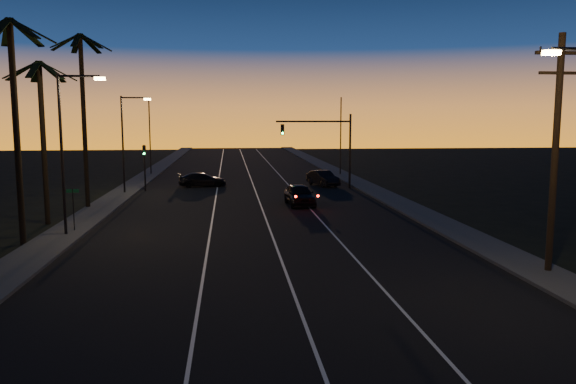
{
  "coord_description": "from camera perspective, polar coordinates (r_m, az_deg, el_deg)",
  "views": [
    {
      "loc": [
        -1.86,
        -11.95,
        6.55
      ],
      "look_at": [
        1.46,
        19.51,
        2.41
      ],
      "focal_mm": 35.0,
      "sensor_mm": 36.0,
      "label": 1
    }
  ],
  "objects": [
    {
      "name": "lead_car",
      "position": [
        42.69,
        1.19,
        -0.26
      ],
      "size": [
        2.18,
        5.38,
        1.61
      ],
      "color": "black",
      "rests_on": "road"
    },
    {
      "name": "sidewalk_left",
      "position": [
        43.46,
        -18.37,
        -1.49
      ],
      "size": [
        2.4,
        170.0,
        0.16
      ],
      "primitive_type": "cube",
      "color": "#373734",
      "rests_on": "ground"
    },
    {
      "name": "palm_near",
      "position": [
        31.82,
        -25.99,
        7.65
      ],
      "size": [
        4.25,
        4.16,
        11.53
      ],
      "color": "black",
      "rests_on": "ground"
    },
    {
      "name": "street_sign",
      "position": [
        34.49,
        -20.98,
        -1.2
      ],
      "size": [
        0.7,
        0.06,
        2.6
      ],
      "color": "black",
      "rests_on": "ground"
    },
    {
      "name": "streetlight_left_far",
      "position": [
        50.75,
        -16.11,
        5.48
      ],
      "size": [
        2.55,
        0.26,
        8.5
      ],
      "color": "black",
      "rests_on": "ground"
    },
    {
      "name": "cross_car",
      "position": [
        54.96,
        -8.7,
        1.25
      ],
      "size": [
        4.85,
        2.43,
        1.35
      ],
      "color": "black",
      "rests_on": "road"
    },
    {
      "name": "palm_far",
      "position": [
        43.22,
        -20.09,
        8.41
      ],
      "size": [
        4.25,
        4.16,
        12.53
      ],
      "color": "black",
      "rests_on": "ground"
    },
    {
      "name": "lane_stripe_mid",
      "position": [
        42.52,
        -2.77,
        -1.39
      ],
      "size": [
        0.12,
        160.0,
        0.01
      ],
      "primitive_type": "cube",
      "color": "silver",
      "rests_on": "road"
    },
    {
      "name": "sidewalk_right",
      "position": [
        44.41,
        11.15,
        -1.07
      ],
      "size": [
        2.4,
        170.0,
        0.16
      ],
      "primitive_type": "cube",
      "color": "#373734",
      "rests_on": "ground"
    },
    {
      "name": "right_car",
      "position": [
        55.17,
        3.57,
        1.41
      ],
      "size": [
        2.86,
        4.76,
        1.48
      ],
      "color": "black",
      "rests_on": "road"
    },
    {
      "name": "lane_stripe_left",
      "position": [
        42.47,
        -7.49,
        -1.46
      ],
      "size": [
        0.12,
        160.0,
        0.01
      ],
      "primitive_type": "cube",
      "color": "silver",
      "rests_on": "road"
    },
    {
      "name": "signal_mast",
      "position": [
        52.75,
        3.82,
        5.52
      ],
      "size": [
        7.1,
        0.41,
        7.0
      ],
      "color": "black",
      "rests_on": "ground"
    },
    {
      "name": "signal_post",
      "position": [
        52.62,
        -14.38,
        3.23
      ],
      "size": [
        0.28,
        0.37,
        4.2
      ],
      "color": "black",
      "rests_on": "ground"
    },
    {
      "name": "palm_mid",
      "position": [
        37.7,
        -23.68,
        6.38
      ],
      "size": [
        4.25,
        4.16,
        10.03
      ],
      "color": "black",
      "rests_on": "ground"
    },
    {
      "name": "streetlight_left_near",
      "position": [
        33.17,
        -21.55,
        4.81
      ],
      "size": [
        2.55,
        0.26,
        9.0
      ],
      "color": "black",
      "rests_on": "ground"
    },
    {
      "name": "far_pole_right",
      "position": [
        65.26,
        5.37,
        5.62
      ],
      "size": [
        0.14,
        0.14,
        9.0
      ],
      "primitive_type": "cylinder",
      "color": "black",
      "rests_on": "ground"
    },
    {
      "name": "lane_stripe_right",
      "position": [
        42.86,
        1.91,
        -1.32
      ],
      "size": [
        0.12,
        160.0,
        0.01
      ],
      "primitive_type": "cube",
      "color": "silver",
      "rests_on": "road"
    },
    {
      "name": "road",
      "position": [
        42.5,
        -3.44,
        -1.42
      ],
      "size": [
        20.0,
        170.0,
        0.01
      ],
      "primitive_type": "cube",
      "color": "black",
      "rests_on": "ground"
    },
    {
      "name": "utility_pole",
      "position": [
        25.78,
        25.53,
        3.98
      ],
      "size": [
        2.2,
        0.28,
        10.0
      ],
      "color": "black",
      "rests_on": "ground"
    },
    {
      "name": "far_pole_left",
      "position": [
        67.6,
        -13.85,
        5.5
      ],
      "size": [
        0.14,
        0.14,
        9.0
      ],
      "primitive_type": "cylinder",
      "color": "black",
      "rests_on": "ground"
    }
  ]
}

